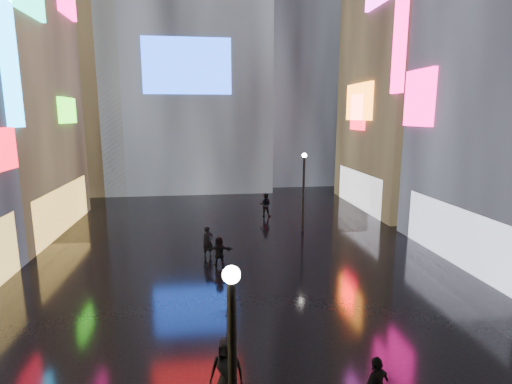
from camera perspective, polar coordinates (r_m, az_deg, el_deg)
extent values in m
plane|color=black|center=(22.68, -2.70, -8.65)|extent=(140.00, 140.00, 0.00)
cube|color=#FA0C21|center=(21.67, -32.48, 5.18)|extent=(0.25, 2.24, 1.94)
cube|color=#149CFA|center=(23.40, -31.99, 17.71)|extent=(0.25, 1.40, 8.00)
cube|color=#FFC659|center=(29.48, -25.87, -2.12)|extent=(0.20, 10.00, 3.00)
cube|color=#38E119|center=(30.51, -25.36, 10.49)|extent=(0.25, 3.00, 1.71)
cube|color=#FA0C74|center=(33.21, -25.43, 23.35)|extent=(0.25, 3.32, 1.94)
cube|color=white|center=(23.19, 26.62, -5.50)|extent=(0.20, 9.00, 3.00)
cube|color=#FA0C74|center=(25.75, 22.30, 12.32)|extent=(0.25, 2.99, 3.26)
cube|color=#FA0C74|center=(28.99, 20.10, 23.06)|extent=(0.25, 1.40, 10.00)
cube|color=black|center=(36.56, 23.13, 20.17)|extent=(10.00, 12.00, 28.00)
cube|color=white|center=(34.39, 14.52, 0.35)|extent=(0.20, 9.00, 3.00)
cube|color=orange|center=(34.07, 14.50, 12.37)|extent=(0.25, 4.92, 2.91)
cube|color=#FA0C21|center=(34.16, 14.36, 11.00)|extent=(0.25, 2.63, 2.87)
cube|color=#194CFF|center=(38.48, -9.82, 17.33)|extent=(8.00, 0.20, 5.00)
cube|color=black|center=(49.42, 5.53, 21.83)|extent=(12.00, 12.00, 34.00)
cube|color=black|center=(45.32, -24.29, 16.83)|extent=(10.00, 10.00, 26.00)
sphere|color=white|center=(6.59, -3.54, -11.71)|extent=(0.30, 0.30, 0.30)
cylinder|color=black|center=(26.33, 6.79, -0.31)|extent=(0.16, 0.16, 5.00)
sphere|color=white|center=(25.96, 6.92, 5.22)|extent=(0.30, 0.30, 0.30)
imported|color=black|center=(11.62, -4.17, -24.06)|extent=(1.03, 0.82, 1.86)
imported|color=black|center=(20.68, -5.27, -8.42)|extent=(1.43, 0.53, 1.52)
imported|color=black|center=(21.97, -6.89, -7.07)|extent=(0.72, 0.61, 1.67)
imported|color=black|center=(30.38, 1.36, -1.84)|extent=(1.05, 0.95, 1.78)
imported|color=black|center=(10.92, -4.27, -18.35)|extent=(1.07, 1.08, 0.80)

